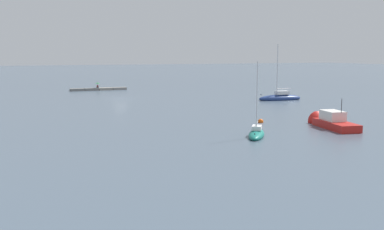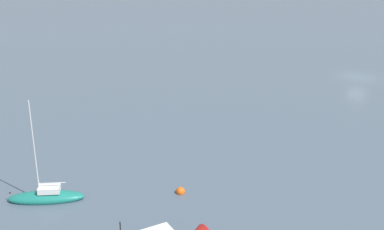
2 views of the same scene
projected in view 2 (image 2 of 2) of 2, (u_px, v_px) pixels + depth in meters
ground_plane at (358, 77)px, 64.53m from camera, size 500.00×500.00×0.00m
sailboat_teal_far at (46, 197)px, 36.12m from camera, size 4.31×5.28×7.80m
mooring_buoy_near at (180, 191)px, 37.11m from camera, size 0.67×0.67×0.67m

